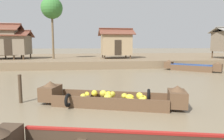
{
  "coord_description": "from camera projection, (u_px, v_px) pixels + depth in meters",
  "views": [
    {
      "loc": [
        -0.0,
        -2.76,
        2.36
      ],
      "look_at": [
        1.44,
        7.27,
        1.12
      ],
      "focal_mm": 32.2,
      "sensor_mm": 36.0,
      "label": 1
    }
  ],
  "objects": [
    {
      "name": "ground_plane",
      "position": [
        84.0,
        83.0,
        12.83
      ],
      "size": [
        300.0,
        300.0,
        0.0
      ],
      "primitive_type": "plane",
      "color": "#7A6B51"
    },
    {
      "name": "riverbank_strip",
      "position": [
        83.0,
        59.0,
        29.33
      ],
      "size": [
        160.0,
        20.0,
        0.78
      ],
      "primitive_type": "cube",
      "color": "#756047",
      "rests_on": "ground"
    },
    {
      "name": "palm_tree_near",
      "position": [
        52.0,
        9.0,
        23.43
      ],
      "size": [
        2.5,
        2.5,
        7.18
      ],
      "color": "brown",
      "rests_on": "riverbank_strip"
    },
    {
      "name": "mooring_post",
      "position": [
        20.0,
        89.0,
        8.25
      ],
      "size": [
        0.14,
        0.14,
        1.18
      ],
      "primitive_type": "cylinder",
      "color": "#423323",
      "rests_on": "ground"
    },
    {
      "name": "stilt_house_mid_right",
      "position": [
        116.0,
        44.0,
        24.83
      ],
      "size": [
        4.2,
        3.48,
        3.7
      ],
      "color": "#4C3826",
      "rests_on": "riverbank_strip"
    },
    {
      "name": "banana_boat",
      "position": [
        111.0,
        98.0,
        7.91
      ],
      "size": [
        5.71,
        2.73,
        0.89
      ],
      "color": "brown",
      "rests_on": "ground"
    },
    {
      "name": "stilt_house_left",
      "position": [
        1.0,
        42.0,
        23.39
      ],
      "size": [
        4.77,
        3.66,
        4.17
      ],
      "color": "#4C3826",
      "rests_on": "riverbank_strip"
    },
    {
      "name": "fishing_skiff_distant",
      "position": [
        192.0,
        67.0,
        18.74
      ],
      "size": [
        4.31,
        4.01,
        0.96
      ],
      "color": "brown",
      "rests_on": "ground"
    },
    {
      "name": "stilt_house_mid_left",
      "position": [
        13.0,
        44.0,
        23.72
      ],
      "size": [
        4.1,
        4.02,
        3.41
      ],
      "color": "#4C3826",
      "rests_on": "riverbank_strip"
    }
  ]
}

